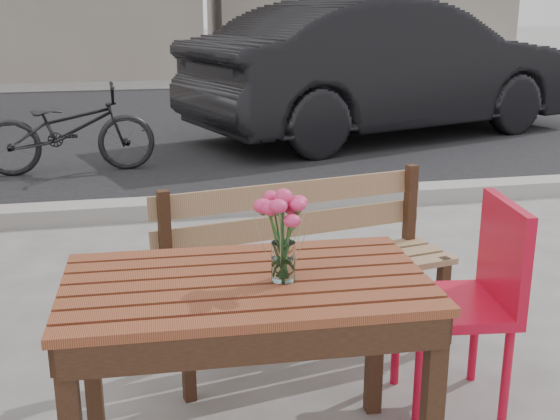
% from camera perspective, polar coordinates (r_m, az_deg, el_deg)
% --- Properties ---
extents(street, '(30.00, 8.12, 0.12)m').
position_cam_1_polar(street, '(7.30, -7.91, 4.57)').
color(street, black).
rests_on(street, ground).
extents(main_table, '(1.16, 0.70, 0.70)m').
position_cam_1_polar(main_table, '(2.24, -2.73, -8.35)').
color(main_table, maroon).
rests_on(main_table, ground).
extents(main_bench, '(1.35, 0.63, 0.81)m').
position_cam_1_polar(main_bench, '(3.10, 1.85, -2.99)').
color(main_bench, '#8A6147').
rests_on(main_bench, ground).
extents(red_chair, '(0.45, 0.45, 0.82)m').
position_cam_1_polar(red_chair, '(2.77, 15.43, -6.32)').
color(red_chair, red).
rests_on(red_chair, ground).
extents(main_vase, '(0.16, 0.16, 0.29)m').
position_cam_1_polar(main_vase, '(2.12, 0.28, -1.16)').
color(main_vase, white).
rests_on(main_vase, main_table).
extents(parked_car, '(5.04, 3.08, 1.57)m').
position_cam_1_polar(parked_car, '(8.41, 8.68, 11.32)').
color(parked_car, black).
rests_on(parked_car, ground).
extents(bicycle, '(1.57, 0.63, 0.81)m').
position_cam_1_polar(bicycle, '(6.75, -16.80, 6.30)').
color(bicycle, black).
rests_on(bicycle, ground).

